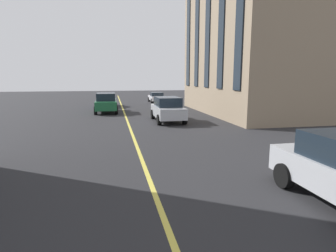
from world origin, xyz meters
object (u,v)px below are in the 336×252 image
car_white_oncoming (156,97)px  car_blue_near (108,101)px  car_green_parked_a (106,102)px  car_silver_parked_b (168,109)px

car_white_oncoming → car_blue_near: 7.96m
car_white_oncoming → car_green_parked_a: size_ratio=0.94×
car_blue_near → car_silver_parked_b: size_ratio=0.94×
car_white_oncoming → car_silver_parked_b: 16.99m
car_blue_near → car_silver_parked_b: 13.13m
car_green_parked_a → car_blue_near: bearing=-0.9°
car_white_oncoming → car_green_parked_a: (-10.20, 6.59, 0.27)m
car_white_oncoming → car_silver_parked_b: car_silver_parked_b is taller
car_white_oncoming → car_silver_parked_b: (-16.89, 1.84, 0.27)m
car_green_parked_a → car_blue_near: (5.59, -0.09, -0.27)m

